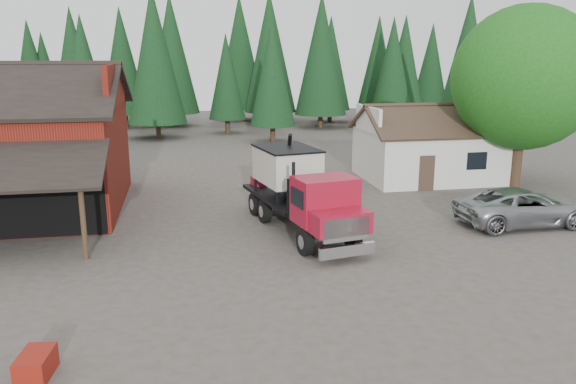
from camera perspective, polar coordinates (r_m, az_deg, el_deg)
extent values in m
plane|color=#473F38|center=(20.28, -4.76, -7.77)|extent=(120.00, 120.00, 0.00)
cube|color=maroon|center=(29.00, -17.21, 10.31)|extent=(0.25, 7.00, 2.00)
cylinder|color=#382619|center=(22.05, -20.08, -2.96)|extent=(0.20, 0.20, 2.80)
cube|color=silver|center=(35.58, 14.16, 3.72)|extent=(8.00, 6.00, 3.00)
cube|color=#38281E|center=(33.94, 15.44, 7.01)|extent=(8.60, 3.42, 1.80)
cube|color=#38281E|center=(36.64, 13.39, 7.59)|extent=(8.60, 3.42, 1.80)
cube|color=silver|center=(33.79, 8.16, 7.34)|extent=(0.20, 4.20, 1.50)
cube|color=silver|center=(37.14, 20.02, 7.22)|extent=(0.20, 4.20, 1.50)
cube|color=#38281E|center=(32.36, 13.91, 1.86)|extent=(0.90, 0.06, 2.00)
cube|color=black|center=(33.60, 18.64, 3.02)|extent=(1.20, 0.06, 1.00)
cylinder|color=#382619|center=(34.90, 22.21, 3.09)|extent=(0.60, 0.60, 3.20)
sphere|color=#185313|center=(34.44, 22.91, 10.63)|extent=(8.00, 8.00, 8.00)
sphere|color=#185313|center=(34.54, 20.31, 8.86)|extent=(4.40, 4.40, 4.40)
sphere|color=#185313|center=(34.38, 24.91, 8.93)|extent=(4.80, 4.80, 4.80)
cylinder|color=#382619|center=(49.86, -1.56, 6.06)|extent=(0.44, 0.44, 1.60)
cone|color=black|center=(49.44, -1.60, 11.93)|extent=(3.96, 3.96, 9.00)
cylinder|color=#382619|center=(51.18, 17.26, 5.65)|extent=(0.44, 0.44, 1.60)
cone|color=black|center=(50.75, 17.76, 12.48)|extent=(4.84, 4.84, 11.00)
cylinder|color=#382619|center=(53.24, -13.02, 6.20)|extent=(0.44, 0.44, 1.60)
cone|color=black|center=(52.83, -13.41, 13.31)|extent=(5.28, 5.28, 12.00)
cylinder|color=black|center=(21.38, 1.76, -5.07)|extent=(0.53, 1.11, 1.06)
cylinder|color=black|center=(22.22, 6.57, -4.42)|extent=(0.53, 1.11, 1.06)
cylinder|color=black|center=(25.50, -2.39, -1.96)|extent=(0.53, 1.11, 1.06)
cylinder|color=black|center=(26.21, 1.79, -1.52)|extent=(0.53, 1.11, 1.06)
cylinder|color=black|center=(26.73, -3.35, -1.24)|extent=(0.53, 1.11, 1.06)
cylinder|color=black|center=(27.41, 0.67, -0.84)|extent=(0.53, 1.11, 1.06)
cube|color=black|center=(24.36, 1.06, -1.76)|extent=(2.63, 8.34, 0.39)
cube|color=silver|center=(20.52, 6.04, -5.95)|extent=(2.21, 0.59, 0.43)
cube|color=silver|center=(20.36, 5.97, -3.83)|extent=(1.82, 0.45, 0.87)
cube|color=maroon|center=(20.81, 5.24, -3.01)|extent=(2.37, 1.65, 0.82)
cube|color=maroon|center=(21.75, 3.78, -0.79)|extent=(2.58, 2.05, 1.78)
cube|color=black|center=(21.00, 4.69, -0.52)|extent=(2.00, 0.46, 0.87)
cylinder|color=black|center=(22.01, 0.56, 0.83)|extent=(0.16, 0.16, 1.74)
cube|color=black|center=(22.60, 2.73, -0.34)|extent=(2.34, 0.57, 1.54)
cube|color=black|center=(25.50, -0.11, -0.45)|extent=(3.48, 5.96, 0.15)
cube|color=beige|center=(25.19, -0.11, 2.70)|extent=(2.79, 3.55, 1.54)
cone|color=beige|center=(25.39, -0.11, 0.56)|extent=(2.49, 2.49, 0.67)
cube|color=black|center=(25.05, -0.11, 4.47)|extent=(2.90, 3.66, 0.08)
cylinder|color=black|center=(26.65, -0.03, 3.10)|extent=(0.32, 2.14, 2.94)
cube|color=maroon|center=(27.36, -3.03, 1.09)|extent=(0.72, 0.87, 0.43)
cylinder|color=silver|center=(23.07, 5.55, -2.96)|extent=(0.71, 1.05, 0.54)
imported|color=#95989C|center=(27.16, 22.78, -1.41)|extent=(6.00, 2.83, 1.66)
cube|color=maroon|center=(15.07, -24.23, -15.72)|extent=(0.83, 1.18, 0.60)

